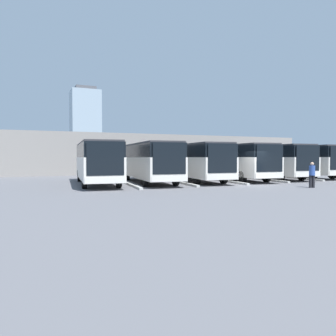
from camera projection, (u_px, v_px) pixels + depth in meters
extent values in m
plane|color=#5B5B60|center=(250.00, 185.00, 24.16)|extent=(600.00, 600.00, 0.00)
cube|color=silver|center=(299.00, 165.00, 33.42)|extent=(3.49, 10.75, 1.60)
cube|color=black|center=(299.00, 152.00, 33.37)|extent=(3.43, 10.59, 0.98)
cube|color=#333338|center=(299.00, 147.00, 33.35)|extent=(3.35, 10.32, 0.12)
cylinder|color=black|center=(332.00, 174.00, 30.67)|extent=(0.39, 1.01, 0.98)
cylinder|color=black|center=(313.00, 174.00, 29.98)|extent=(0.39, 1.01, 0.98)
cylinder|color=black|center=(287.00, 171.00, 36.90)|extent=(0.39, 1.01, 0.98)
cylinder|color=black|center=(270.00, 171.00, 36.21)|extent=(0.39, 1.01, 0.98)
cube|color=#B2B2AD|center=(294.00, 178.00, 31.19)|extent=(0.89, 7.37, 0.15)
cube|color=silver|center=(269.00, 165.00, 31.49)|extent=(3.49, 10.75, 1.60)
cube|color=black|center=(269.00, 152.00, 31.45)|extent=(3.43, 10.59, 0.98)
cube|color=black|center=(308.00, 158.00, 26.43)|extent=(2.25, 0.24, 2.08)
cube|color=silver|center=(308.00, 174.00, 26.47)|extent=(2.43, 0.27, 0.40)
cube|color=#333338|center=(269.00, 146.00, 31.43)|extent=(3.35, 10.32, 0.12)
cylinder|color=black|center=(302.00, 175.00, 28.75)|extent=(0.39, 1.01, 0.98)
cylinder|color=black|center=(280.00, 175.00, 28.06)|extent=(0.39, 1.01, 0.98)
cylinder|color=black|center=(259.00, 172.00, 34.98)|extent=(0.39, 1.01, 0.98)
cylinder|color=black|center=(241.00, 172.00, 34.29)|extent=(0.39, 1.01, 0.98)
cube|color=#B2B2AD|center=(262.00, 179.00, 29.27)|extent=(0.89, 7.37, 0.15)
cube|color=silver|center=(234.00, 166.00, 29.60)|extent=(3.49, 10.75, 1.60)
cube|color=black|center=(234.00, 152.00, 29.56)|extent=(3.43, 10.59, 0.98)
cube|color=black|center=(270.00, 158.00, 24.54)|extent=(2.25, 0.24, 2.08)
cube|color=silver|center=(270.00, 176.00, 24.58)|extent=(2.43, 0.27, 0.40)
cube|color=#333338|center=(235.00, 146.00, 29.54)|extent=(3.35, 10.32, 0.12)
cylinder|color=black|center=(266.00, 176.00, 26.86)|extent=(0.39, 1.01, 0.98)
cylinder|color=black|center=(242.00, 177.00, 26.17)|extent=(0.39, 1.01, 0.98)
cylinder|color=black|center=(228.00, 172.00, 33.09)|extent=(0.39, 1.01, 0.98)
cylinder|color=black|center=(208.00, 173.00, 32.40)|extent=(0.39, 1.01, 0.98)
cube|color=#B2B2AD|center=(224.00, 181.00, 27.38)|extent=(0.89, 7.37, 0.15)
cube|color=silver|center=(194.00, 167.00, 28.00)|extent=(3.49, 10.75, 1.60)
cube|color=black|center=(194.00, 151.00, 27.95)|extent=(3.43, 10.59, 0.98)
cube|color=black|center=(223.00, 158.00, 22.93)|extent=(2.25, 0.24, 2.08)
cube|color=silver|center=(223.00, 177.00, 22.97)|extent=(2.43, 0.27, 0.40)
cube|color=#333338|center=(194.00, 145.00, 27.93)|extent=(3.35, 10.32, 0.12)
cylinder|color=black|center=(224.00, 177.00, 25.25)|extent=(0.39, 1.01, 0.98)
cylinder|color=black|center=(196.00, 178.00, 24.56)|extent=(0.39, 1.01, 0.98)
cylinder|color=black|center=(192.00, 173.00, 31.49)|extent=(0.39, 1.01, 0.98)
cylinder|color=black|center=(169.00, 174.00, 30.79)|extent=(0.39, 1.01, 0.98)
cube|color=#B2B2AD|center=(180.00, 182.00, 25.78)|extent=(0.89, 7.37, 0.15)
cube|color=silver|center=(149.00, 167.00, 26.25)|extent=(3.49, 10.75, 1.60)
cube|color=black|center=(149.00, 151.00, 26.20)|extent=(3.43, 10.59, 0.98)
cube|color=black|center=(169.00, 158.00, 21.18)|extent=(2.25, 0.24, 2.08)
cube|color=silver|center=(169.00, 179.00, 21.22)|extent=(2.43, 0.27, 0.40)
cube|color=#333338|center=(149.00, 144.00, 26.18)|extent=(3.35, 10.32, 0.12)
cylinder|color=black|center=(176.00, 179.00, 23.51)|extent=(0.39, 1.01, 0.98)
cylinder|color=black|center=(145.00, 180.00, 22.81)|extent=(0.39, 1.01, 0.98)
cylinder|color=black|center=(152.00, 174.00, 29.74)|extent=(0.39, 1.01, 0.98)
cylinder|color=black|center=(127.00, 175.00, 29.04)|extent=(0.39, 1.01, 0.98)
cube|color=#B2B2AD|center=(130.00, 184.00, 24.03)|extent=(0.89, 7.37, 0.15)
cube|color=silver|center=(97.00, 168.00, 24.81)|extent=(3.49, 10.75, 1.60)
cube|color=black|center=(97.00, 151.00, 24.77)|extent=(3.43, 10.59, 0.98)
cube|color=black|center=(105.00, 158.00, 19.75)|extent=(2.25, 0.24, 2.08)
cube|color=silver|center=(106.00, 180.00, 19.79)|extent=(2.43, 0.27, 0.40)
cube|color=#333338|center=(97.00, 143.00, 24.75)|extent=(3.35, 10.32, 0.12)
cylinder|color=black|center=(119.00, 180.00, 22.07)|extent=(0.39, 1.01, 0.98)
cylinder|color=black|center=(84.00, 181.00, 21.38)|extent=(0.39, 1.01, 0.98)
cylinder|color=black|center=(106.00, 175.00, 28.30)|extent=(0.39, 1.01, 0.98)
cylinder|color=black|center=(79.00, 176.00, 27.61)|extent=(0.39, 1.01, 0.98)
cylinder|color=black|center=(310.00, 182.00, 22.00)|extent=(0.24, 0.24, 0.84)
cylinder|color=black|center=(313.00, 182.00, 22.02)|extent=(0.24, 0.24, 0.84)
cylinder|color=#2D4C99|center=(312.00, 170.00, 21.99)|extent=(0.48, 0.48, 0.66)
sphere|color=tan|center=(312.00, 164.00, 21.97)|extent=(0.23, 0.23, 0.23)
cube|color=gray|center=(145.00, 154.00, 46.10)|extent=(41.30, 12.83, 4.86)
cube|color=silver|center=(129.00, 141.00, 53.30)|extent=(41.30, 3.00, 0.24)
cylinder|color=slate|center=(204.00, 155.00, 60.02)|extent=(0.20, 0.20, 4.61)
cylinder|color=slate|center=(34.00, 155.00, 48.77)|extent=(0.20, 0.20, 4.61)
cube|color=#93A8B7|center=(85.00, 125.00, 215.13)|extent=(18.34, 18.34, 45.11)
cube|color=#4C4C51|center=(85.00, 89.00, 214.30)|extent=(12.84, 12.84, 2.40)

